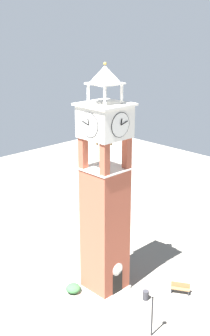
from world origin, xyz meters
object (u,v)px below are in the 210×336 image
(park_bench, at_px, (180,288))
(trash_bin, at_px, (146,295))
(lamp_post, at_px, (152,305))
(clock_tower, at_px, (105,202))

(park_bench, bearing_deg, trash_bin, 152.40)
(park_bench, height_order, trash_bin, park_bench)
(trash_bin, bearing_deg, lamp_post, -133.92)
(clock_tower, height_order, trash_bin, clock_tower)
(park_bench, bearing_deg, clock_tower, 130.22)
(trash_bin, bearing_deg, clock_tower, 111.52)
(clock_tower, bearing_deg, trash_bin, -68.48)
(clock_tower, bearing_deg, lamp_post, -104.39)
(clock_tower, bearing_deg, park_bench, -49.78)
(clock_tower, distance_m, park_bench, 9.92)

